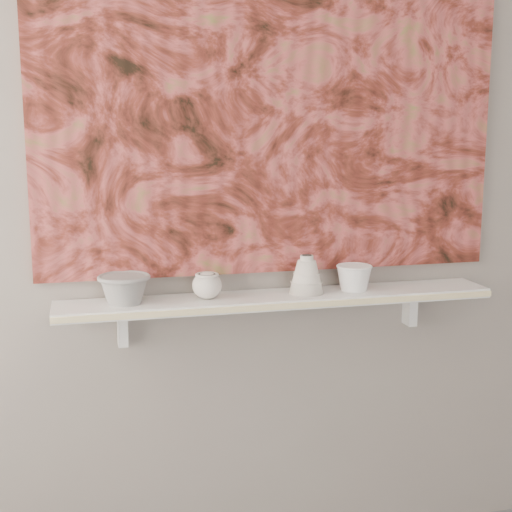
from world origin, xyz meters
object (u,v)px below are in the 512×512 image
object	(u,v)px
shelf	(279,299)
painting	(273,100)
bowl_grey	(124,289)
cup_cream	(207,286)
bell_vessel	(307,274)
bowl_white	(354,277)

from	to	relation	value
shelf	painting	size ratio (longest dim) A/B	0.93
bowl_grey	cup_cream	xyz separation A→B (m)	(0.25, 0.00, -0.00)
painting	cup_cream	bearing A→B (deg)	-160.79
painting	bell_vessel	world-z (taller)	painting
painting	shelf	bearing A→B (deg)	-90.00
painting	bell_vessel	size ratio (longest dim) A/B	12.12
shelf	bowl_grey	distance (m)	0.49
bowl_grey	cup_cream	size ratio (longest dim) A/B	1.73
cup_cream	bowl_white	bearing A→B (deg)	0.00
painting	bell_vessel	xyz separation A→B (m)	(0.09, -0.08, -0.55)
painting	bowl_grey	size ratio (longest dim) A/B	9.43
bowl_grey	shelf	bearing A→B (deg)	0.00
bowl_white	shelf	bearing A→B (deg)	180.00
bowl_grey	painting	bearing A→B (deg)	9.44
painting	bowl_white	size ratio (longest dim) A/B	12.81
painting	bowl_white	distance (m)	0.63
bowl_grey	cup_cream	world-z (taller)	bowl_grey
bell_vessel	shelf	bearing A→B (deg)	180.00
bell_vessel	cup_cream	bearing A→B (deg)	180.00
cup_cream	shelf	bearing A→B (deg)	0.00
shelf	painting	distance (m)	0.63
painting	bell_vessel	bearing A→B (deg)	-41.14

